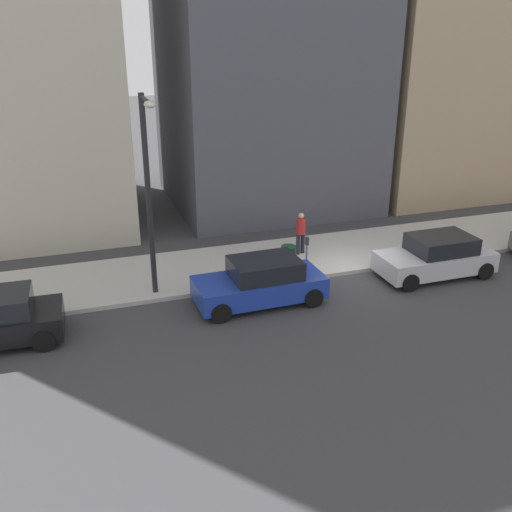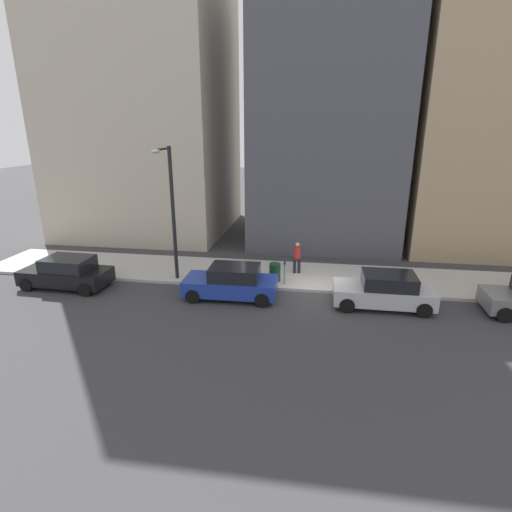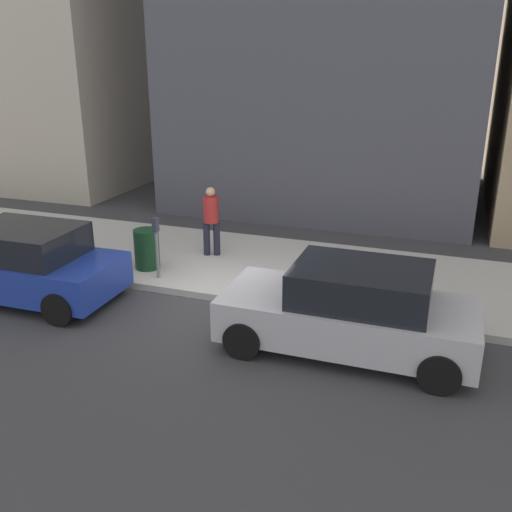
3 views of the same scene
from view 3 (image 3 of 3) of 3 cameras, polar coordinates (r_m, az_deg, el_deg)
ground_plane at (r=11.60m, az=-3.73°, el=-4.63°), size 120.00×120.00×0.00m
sidewalk at (r=13.28m, az=-0.36°, el=-0.97°), size 4.00×36.00×0.15m
parked_car_silver at (r=9.64m, az=9.45°, el=-5.37°), size 1.93×4.20×1.52m
parked_car_blue at (r=12.50m, az=-22.50°, el=-0.69°), size 1.99×4.23×1.52m
parking_meter at (r=12.30m, az=-9.92°, el=1.45°), size 0.14×0.10×1.35m
trash_bin at (r=13.03m, az=-10.87°, el=0.70°), size 0.56×0.56×0.90m
pedestrian_near_meter at (r=13.54m, az=-4.51°, el=3.88°), size 0.36×0.39×1.66m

